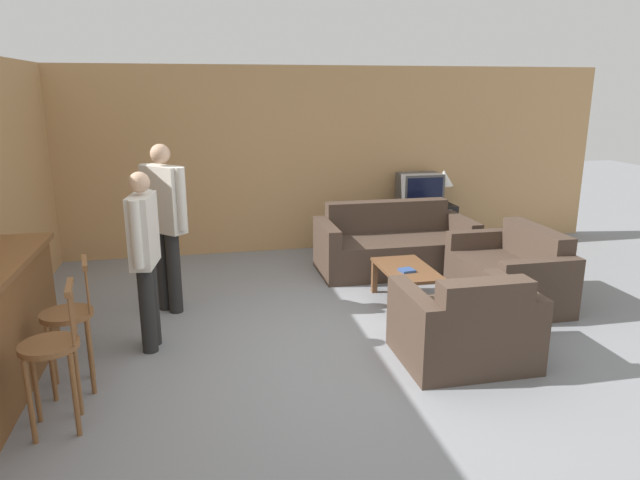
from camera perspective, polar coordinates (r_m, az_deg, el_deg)
ground_plane at (r=5.16m, az=3.80°, el=-11.41°), size 24.00×24.00×0.00m
wall_back at (r=8.19m, az=-2.88°, el=7.97°), size 9.40×0.08×2.60m
bar_chair_near at (r=4.30m, az=-25.16°, el=-10.39°), size 0.43×0.43×1.04m
bar_chair_mid at (r=4.80m, az=-23.73°, el=-7.60°), size 0.45×0.45×1.04m
couch_far at (r=7.44m, az=7.35°, el=-0.68°), size 1.95×0.94×0.85m
armchair_near at (r=5.08m, az=14.31°, el=-8.52°), size 1.08×0.89×0.83m
loveseat_right at (r=6.65m, az=18.51°, el=-3.24°), size 0.86×1.39×0.82m
coffee_table at (r=6.25m, az=8.65°, el=-3.36°), size 0.53×0.93×0.41m
tv_unit at (r=8.52m, az=9.75°, el=1.34°), size 1.06×0.45×0.64m
tv at (r=8.40m, az=9.93°, el=5.01°), size 0.60×0.42×0.47m
book_on_table at (r=6.11m, az=8.67°, el=-3.00°), size 0.17×0.17×0.02m
table_lamp at (r=8.53m, az=12.26°, el=6.02°), size 0.29×0.29×0.51m
person_by_window at (r=6.04m, az=-15.26°, el=2.02°), size 0.46×0.46×1.76m
person_by_counter at (r=5.20m, az=-17.11°, el=-1.16°), size 0.24×0.58×1.61m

